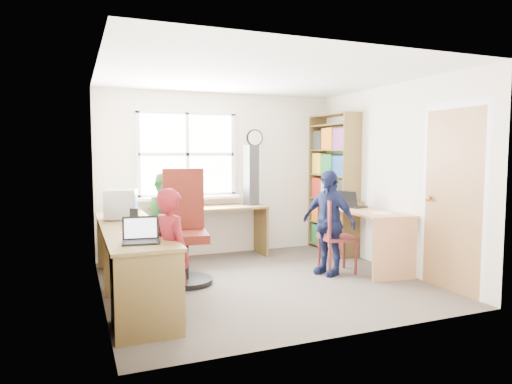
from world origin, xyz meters
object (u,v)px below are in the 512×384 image
at_px(wooden_chair, 332,233).
at_px(bookshelf, 333,187).
at_px(right_desk, 369,226).
at_px(cd_tower, 251,175).
at_px(swivel_chair, 185,234).
at_px(person_navy, 328,222).
at_px(laptop_right, 350,204).
at_px(potted_plant, 183,197).
at_px(l_desk, 155,259).
at_px(laptop_left, 141,236).
at_px(crt_monitor, 121,204).
at_px(person_green, 167,221).
at_px(person_red, 171,255).

bearing_deg(wooden_chair, bookshelf, 66.51).
relative_size(right_desk, cd_tower, 1.59).
bearing_deg(swivel_chair, person_navy, -2.64).
relative_size(laptop_right, potted_plant, 1.39).
bearing_deg(l_desk, laptop_right, 15.10).
distance_m(laptop_left, person_navy, 2.58).
xyz_separation_m(wooden_chair, cd_tower, (-0.58, 1.34, 0.68)).
bearing_deg(laptop_right, bookshelf, -30.35).
relative_size(right_desk, crt_monitor, 3.41).
relative_size(bookshelf, laptop_left, 6.11).
bearing_deg(person_green, person_navy, -110.36).
height_order(right_desk, person_navy, person_navy).
height_order(crt_monitor, laptop_left, crt_monitor).
distance_m(l_desk, person_navy, 2.24).
distance_m(l_desk, potted_plant, 1.92).
distance_m(l_desk, cd_tower, 2.52).
height_order(l_desk, right_desk, right_desk).
bearing_deg(laptop_right, cd_tower, 31.39).
relative_size(wooden_chair, person_navy, 0.72).
xyz_separation_m(crt_monitor, person_green, (0.60, 0.39, -0.29)).
bearing_deg(laptop_left, crt_monitor, 97.99).
distance_m(right_desk, person_red, 2.96).
xyz_separation_m(l_desk, potted_plant, (0.69, 1.74, 0.44)).
height_order(bookshelf, cd_tower, bookshelf).
height_order(wooden_chair, cd_tower, cd_tower).
bearing_deg(person_red, right_desk, -95.41).
bearing_deg(laptop_left, person_red, 12.98).
distance_m(wooden_chair, person_green, 2.13).
distance_m(laptop_left, potted_plant, 2.46).
bearing_deg(person_red, wooden_chair, -92.10).
bearing_deg(laptop_left, person_green, 79.70).
distance_m(bookshelf, cd_tower, 1.29).
relative_size(laptop_right, cd_tower, 0.46).
distance_m(crt_monitor, potted_plant, 1.24).
relative_size(laptop_right, person_green, 0.32).
bearing_deg(wooden_chair, crt_monitor, 175.86).
xyz_separation_m(wooden_chair, person_red, (-2.22, -0.89, 0.10)).
xyz_separation_m(l_desk, laptop_left, (-0.21, -0.55, 0.34)).
xyz_separation_m(swivel_chair, cd_tower, (1.24, 1.04, 0.62)).
xyz_separation_m(cd_tower, person_green, (-1.33, -0.40, -0.56)).
bearing_deg(right_desk, wooden_chair, -167.65).
height_order(right_desk, laptop_left, laptop_left).
height_order(bookshelf, swivel_chair, bookshelf).
bearing_deg(person_navy, l_desk, -104.84).
height_order(crt_monitor, laptop_right, crt_monitor).
relative_size(l_desk, person_navy, 2.25).
bearing_deg(laptop_right, right_desk, 174.18).
height_order(l_desk, laptop_left, laptop_left).
relative_size(wooden_chair, person_red, 0.77).
bearing_deg(laptop_right, person_green, 59.54).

